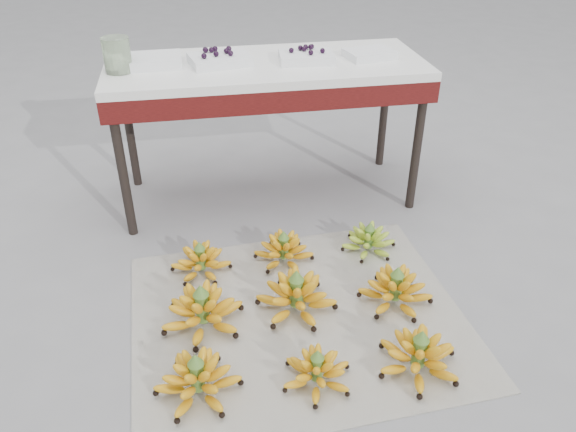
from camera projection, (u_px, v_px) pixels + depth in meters
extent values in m
plane|color=slate|center=(288.00, 310.00, 2.19)|extent=(60.00, 60.00, 0.00)
cube|color=white|center=(298.00, 317.00, 2.16)|extent=(1.30, 1.11, 0.01)
ellipsoid|color=#DDA404|center=(198.00, 383.00, 1.83)|extent=(0.33, 0.33, 0.08)
ellipsoid|color=#DDA404|center=(197.00, 375.00, 1.81)|extent=(0.24, 0.24, 0.06)
ellipsoid|color=#DDA404|center=(196.00, 368.00, 1.79)|extent=(0.15, 0.15, 0.05)
cylinder|color=#4C742A|center=(197.00, 375.00, 1.81)|extent=(0.05, 0.05, 0.11)
cone|color=#4C742A|center=(195.00, 359.00, 1.77)|extent=(0.05, 0.05, 0.04)
ellipsoid|color=#DDA404|center=(317.00, 374.00, 1.87)|extent=(0.26, 0.26, 0.07)
ellipsoid|color=#DDA404|center=(317.00, 368.00, 1.85)|extent=(0.18, 0.18, 0.05)
ellipsoid|color=#DDA404|center=(317.00, 361.00, 1.83)|extent=(0.12, 0.12, 0.04)
cylinder|color=#4C742A|center=(317.00, 368.00, 1.85)|extent=(0.04, 0.04, 0.10)
cone|color=#4C742A|center=(318.00, 354.00, 1.82)|extent=(0.05, 0.05, 0.04)
ellipsoid|color=#DDA404|center=(418.00, 359.00, 1.91)|extent=(0.31, 0.31, 0.08)
ellipsoid|color=#DDA404|center=(419.00, 352.00, 1.89)|extent=(0.22, 0.22, 0.06)
ellipsoid|color=#DDA404|center=(421.00, 344.00, 1.87)|extent=(0.14, 0.14, 0.05)
cylinder|color=#4C742A|center=(419.00, 352.00, 1.89)|extent=(0.05, 0.05, 0.12)
cone|color=#4C742A|center=(422.00, 336.00, 1.85)|extent=(0.06, 0.06, 0.04)
ellipsoid|color=#DDA404|center=(203.00, 315.00, 2.10)|extent=(0.36, 0.36, 0.09)
ellipsoid|color=#DDA404|center=(202.00, 307.00, 2.07)|extent=(0.25, 0.25, 0.07)
ellipsoid|color=#DDA404|center=(201.00, 299.00, 2.05)|extent=(0.16, 0.16, 0.06)
cylinder|color=#4C742A|center=(202.00, 307.00, 2.07)|extent=(0.05, 0.05, 0.13)
cone|color=#4C742A|center=(200.00, 290.00, 2.03)|extent=(0.06, 0.06, 0.05)
ellipsoid|color=#DDA404|center=(296.00, 300.00, 2.17)|extent=(0.38, 0.38, 0.09)
ellipsoid|color=#DDA404|center=(296.00, 292.00, 2.15)|extent=(0.27, 0.27, 0.07)
ellipsoid|color=#DDA404|center=(296.00, 284.00, 2.13)|extent=(0.17, 0.17, 0.06)
cylinder|color=#4C742A|center=(296.00, 292.00, 2.15)|extent=(0.05, 0.05, 0.13)
cone|color=#4C742A|center=(296.00, 275.00, 2.11)|extent=(0.06, 0.06, 0.05)
ellipsoid|color=#DDA404|center=(395.00, 293.00, 2.21)|extent=(0.37, 0.37, 0.08)
ellipsoid|color=#DDA404|center=(396.00, 286.00, 2.19)|extent=(0.26, 0.26, 0.06)
ellipsoid|color=#DDA404|center=(397.00, 279.00, 2.17)|extent=(0.17, 0.17, 0.05)
cylinder|color=#4C742A|center=(396.00, 286.00, 2.19)|extent=(0.05, 0.05, 0.12)
cone|color=#4C742A|center=(398.00, 271.00, 2.15)|extent=(0.05, 0.05, 0.04)
ellipsoid|color=#DDA404|center=(201.00, 264.00, 2.38)|extent=(0.30, 0.30, 0.07)
ellipsoid|color=#DDA404|center=(201.00, 258.00, 2.36)|extent=(0.21, 0.21, 0.06)
ellipsoid|color=#DDA404|center=(200.00, 252.00, 2.34)|extent=(0.14, 0.14, 0.05)
cylinder|color=#4C742A|center=(201.00, 258.00, 2.36)|extent=(0.04, 0.04, 0.10)
cone|color=#4C742A|center=(199.00, 245.00, 2.33)|extent=(0.05, 0.05, 0.04)
ellipsoid|color=#DDA404|center=(284.00, 253.00, 2.44)|extent=(0.33, 0.33, 0.08)
ellipsoid|color=#DDA404|center=(284.00, 247.00, 2.42)|extent=(0.23, 0.23, 0.06)
ellipsoid|color=#DDA404|center=(284.00, 241.00, 2.41)|extent=(0.15, 0.15, 0.05)
cylinder|color=#4C742A|center=(284.00, 247.00, 2.42)|extent=(0.04, 0.04, 0.10)
cone|color=#4C742A|center=(284.00, 234.00, 2.39)|extent=(0.05, 0.05, 0.04)
ellipsoid|color=olive|center=(368.00, 243.00, 2.51)|extent=(0.31, 0.31, 0.07)
ellipsoid|color=olive|center=(369.00, 238.00, 2.49)|extent=(0.21, 0.21, 0.05)
ellipsoid|color=olive|center=(370.00, 232.00, 2.48)|extent=(0.14, 0.14, 0.04)
cylinder|color=#4C742A|center=(369.00, 238.00, 2.49)|extent=(0.04, 0.04, 0.10)
cone|color=#4C742A|center=(370.00, 226.00, 2.46)|extent=(0.05, 0.05, 0.04)
cylinder|color=black|center=(122.00, 170.00, 2.48)|extent=(0.04, 0.04, 0.67)
cylinder|color=black|center=(417.00, 147.00, 2.68)|extent=(0.04, 0.04, 0.67)
cylinder|color=black|center=(129.00, 127.00, 2.89)|extent=(0.04, 0.04, 0.67)
cylinder|color=black|center=(384.00, 109.00, 3.09)|extent=(0.04, 0.04, 0.67)
cube|color=#581210|center=(267.00, 81.00, 2.63)|extent=(1.47, 0.59, 0.10)
cube|color=white|center=(266.00, 66.00, 2.60)|extent=(1.47, 0.59, 0.04)
cube|color=silver|center=(151.00, 61.00, 2.53)|extent=(0.28, 0.20, 0.04)
cube|color=silver|center=(220.00, 60.00, 2.55)|extent=(0.30, 0.24, 0.04)
sphere|color=black|center=(211.00, 50.00, 2.56)|extent=(0.03, 0.03, 0.03)
sphere|color=black|center=(204.00, 56.00, 2.48)|extent=(0.03, 0.03, 0.03)
sphere|color=black|center=(230.00, 53.00, 2.52)|extent=(0.03, 0.03, 0.03)
sphere|color=black|center=(206.00, 50.00, 2.56)|extent=(0.03, 0.03, 0.03)
sphere|color=black|center=(205.00, 50.00, 2.56)|extent=(0.03, 0.03, 0.03)
sphere|color=black|center=(226.00, 51.00, 2.55)|extent=(0.03, 0.03, 0.03)
sphere|color=black|center=(216.00, 54.00, 2.51)|extent=(0.03, 0.03, 0.03)
sphere|color=black|center=(215.00, 49.00, 2.57)|extent=(0.03, 0.03, 0.03)
sphere|color=black|center=(229.00, 49.00, 2.58)|extent=(0.03, 0.03, 0.03)
cube|color=silver|center=(306.00, 57.00, 2.59)|extent=(0.26, 0.20, 0.04)
sphere|color=black|center=(300.00, 48.00, 2.60)|extent=(0.02, 0.02, 0.02)
sphere|color=black|center=(323.00, 51.00, 2.56)|extent=(0.02, 0.02, 0.02)
sphere|color=black|center=(311.00, 47.00, 2.61)|extent=(0.02, 0.02, 0.02)
sphere|color=black|center=(311.00, 52.00, 2.54)|extent=(0.02, 0.02, 0.02)
sphere|color=black|center=(304.00, 49.00, 2.59)|extent=(0.02, 0.02, 0.02)
sphere|color=black|center=(306.00, 47.00, 2.61)|extent=(0.02, 0.02, 0.02)
sphere|color=black|center=(291.00, 50.00, 2.57)|extent=(0.02, 0.02, 0.02)
sphere|color=black|center=(312.00, 47.00, 2.62)|extent=(0.02, 0.02, 0.02)
sphere|color=black|center=(306.00, 47.00, 2.62)|extent=(0.02, 0.02, 0.02)
cube|color=silver|center=(370.00, 54.00, 2.64)|extent=(0.25, 0.20, 0.04)
cylinder|color=#B4CEA4|center=(117.00, 55.00, 2.42)|extent=(0.16, 0.16, 0.15)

